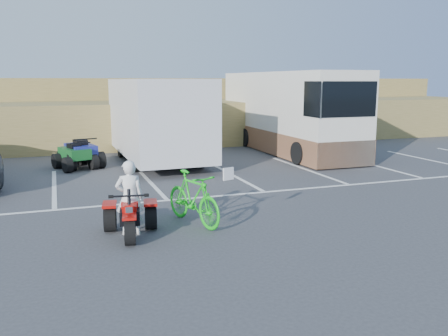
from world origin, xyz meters
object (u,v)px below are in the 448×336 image
object	(u,v)px
quad_atv_blue	(82,167)
quad_atv_green	(76,169)
rider	(130,198)
green_dirt_bike	(193,198)
cargo_trailer	(157,118)
red_trike_atv	(131,236)
rv_motorhome	(287,118)

from	to	relation	value
quad_atv_blue	quad_atv_green	distance (m)	0.38
rider	quad_atv_green	bearing A→B (deg)	-75.37
green_dirt_bike	cargo_trailer	world-z (taller)	cargo_trailer
green_dirt_bike	red_trike_atv	bearing A→B (deg)	177.54
red_trike_atv	quad_atv_blue	xyz separation A→B (m)	(-0.48, 8.12, 0.00)
cargo_trailer	quad_atv_blue	size ratio (longest dim) A/B	3.97
red_trike_atv	cargo_trailer	distance (m)	8.71
red_trike_atv	rv_motorhome	distance (m)	12.34
rider	quad_atv_blue	xyz separation A→B (m)	(-0.50, 7.97, -0.74)
rider	cargo_trailer	bearing A→B (deg)	-96.33
cargo_trailer	quad_atv_green	size ratio (longest dim) A/B	4.37
red_trike_atv	green_dirt_bike	world-z (taller)	green_dirt_bike
cargo_trailer	rv_motorhome	distance (m)	5.87
rider	cargo_trailer	distance (m)	8.45
cargo_trailer	quad_atv_blue	xyz separation A→B (m)	(-2.76, -0.12, -1.64)
green_dirt_bike	cargo_trailer	distance (m)	7.98
red_trike_atv	quad_atv_blue	size ratio (longest dim) A/B	0.87
green_dirt_bike	quad_atv_blue	size ratio (longest dim) A/B	1.13
rider	rv_motorhome	xyz separation A→B (m)	(8.04, 9.08, 0.69)
quad_atv_green	rider	bearing A→B (deg)	-103.63
red_trike_atv	rider	bearing A→B (deg)	90.00
rider	quad_atv_green	xyz separation A→B (m)	(-0.72, 7.67, -0.74)
cargo_trailer	quad_atv_green	world-z (taller)	cargo_trailer
quad_atv_blue	quad_atv_green	world-z (taller)	quad_atv_blue
rv_motorhome	quad_atv_blue	world-z (taller)	rv_motorhome
red_trike_atv	green_dirt_bike	xyz separation A→B (m)	(1.38, 0.38, 0.56)
rider	quad_atv_green	distance (m)	7.74
green_dirt_bike	cargo_trailer	size ratio (longest dim) A/B	0.28
red_trike_atv	quad_atv_green	bearing A→B (deg)	104.35
quad_atv_green	rv_motorhome	bearing A→B (deg)	-9.82
rider	green_dirt_bike	xyz separation A→B (m)	(1.36, 0.24, -0.18)
red_trike_atv	rv_motorhome	world-z (taller)	rv_motorhome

